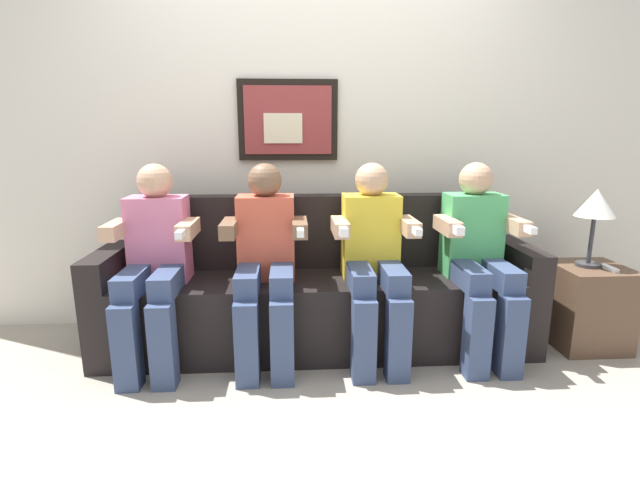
% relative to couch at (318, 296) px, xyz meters
% --- Properties ---
extents(ground_plane, '(6.44, 6.44, 0.00)m').
position_rel_couch_xyz_m(ground_plane, '(0.00, -0.33, -0.31)').
color(ground_plane, '#9E9384').
extents(back_wall_assembly, '(4.95, 0.10, 2.60)m').
position_rel_couch_xyz_m(back_wall_assembly, '(-0.00, 0.44, 0.99)').
color(back_wall_assembly, silver).
rests_on(back_wall_assembly, ground_plane).
extents(couch, '(2.55, 0.58, 0.90)m').
position_rel_couch_xyz_m(couch, '(0.00, 0.00, 0.00)').
color(couch, black).
rests_on(couch, ground_plane).
extents(person_leftmost, '(0.46, 0.56, 1.11)m').
position_rel_couch_xyz_m(person_leftmost, '(-0.90, -0.17, 0.29)').
color(person_leftmost, pink).
rests_on(person_leftmost, ground_plane).
extents(person_left_center, '(0.46, 0.56, 1.11)m').
position_rel_couch_xyz_m(person_left_center, '(-0.30, -0.17, 0.29)').
color(person_left_center, '#D8593F').
rests_on(person_left_center, ground_plane).
extents(person_right_center, '(0.46, 0.56, 1.11)m').
position_rel_couch_xyz_m(person_right_center, '(0.30, -0.17, 0.29)').
color(person_right_center, yellow).
rests_on(person_right_center, ground_plane).
extents(person_rightmost, '(0.46, 0.56, 1.11)m').
position_rel_couch_xyz_m(person_rightmost, '(0.90, -0.17, 0.29)').
color(person_rightmost, '#4CB266').
rests_on(person_rightmost, ground_plane).
extents(side_table_right, '(0.40, 0.40, 0.50)m').
position_rel_couch_xyz_m(side_table_right, '(1.63, -0.11, -0.06)').
color(side_table_right, brown).
rests_on(side_table_right, ground_plane).
extents(table_lamp, '(0.22, 0.22, 0.46)m').
position_rel_couch_xyz_m(table_lamp, '(1.60, -0.10, 0.55)').
color(table_lamp, '#333338').
rests_on(table_lamp, side_table_right).
extents(spare_remote_on_table, '(0.04, 0.13, 0.02)m').
position_rel_couch_xyz_m(spare_remote_on_table, '(1.68, -0.18, 0.20)').
color(spare_remote_on_table, white).
rests_on(spare_remote_on_table, side_table_right).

